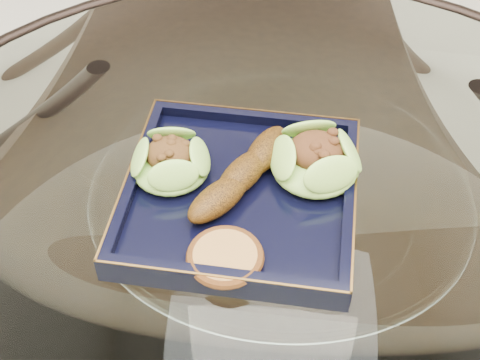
{
  "coord_description": "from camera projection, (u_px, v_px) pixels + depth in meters",
  "views": [
    {
      "loc": [
        -0.0,
        -0.51,
        1.36
      ],
      "look_at": [
        -0.05,
        0.02,
        0.8
      ],
      "focal_mm": 50.0,
      "sensor_mm": 36.0,
      "label": 1
    }
  ],
  "objects": [
    {
      "name": "dining_table",
      "position": [
        273.0,
        298.0,
        0.9
      ],
      "size": [
        1.13,
        1.13,
        0.77
      ],
      "color": "white",
      "rests_on": "ground"
    },
    {
      "name": "roasted_plantain",
      "position": [
        243.0,
        174.0,
        0.78
      ],
      "size": [
        0.12,
        0.17,
        0.03
      ],
      "primitive_type": "ellipsoid",
      "rotation": [
        0.0,
        0.0,
        1.04
      ],
      "color": "#583209",
      "rests_on": "navy_plate"
    },
    {
      "name": "navy_plate",
      "position": [
        240.0,
        197.0,
        0.8
      ],
      "size": [
        0.29,
        0.29,
        0.02
      ],
      "primitive_type": "cube",
      "rotation": [
        0.0,
        0.0,
        -0.07
      ],
      "color": "black",
      "rests_on": "dining_table"
    },
    {
      "name": "lettuce_wrap_left",
      "position": [
        171.0,
        163.0,
        0.8
      ],
      "size": [
        0.11,
        0.11,
        0.03
      ],
      "primitive_type": "ellipsoid",
      "rotation": [
        0.0,
        0.0,
        -0.25
      ],
      "color": "#74AE32",
      "rests_on": "navy_plate"
    },
    {
      "name": "dining_chair",
      "position": [
        248.0,
        76.0,
        1.23
      ],
      "size": [
        0.49,
        0.49,
        1.08
      ],
      "rotation": [
        0.0,
        0.0,
        0.05
      ],
      "color": "black",
      "rests_on": "ground"
    },
    {
      "name": "lettuce_wrap_right",
      "position": [
        315.0,
        162.0,
        0.8
      ],
      "size": [
        0.12,
        0.12,
        0.04
      ],
      "primitive_type": "ellipsoid",
      "rotation": [
        0.0,
        0.0,
        -0.11
      ],
      "color": "#6AAD32",
      "rests_on": "navy_plate"
    },
    {
      "name": "crumb_patty",
      "position": [
        225.0,
        258.0,
        0.71
      ],
      "size": [
        0.08,
        0.08,
        0.01
      ],
      "primitive_type": "cylinder",
      "rotation": [
        0.0,
        0.0,
        0.17
      ],
      "color": "#B6773C",
      "rests_on": "navy_plate"
    }
  ]
}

